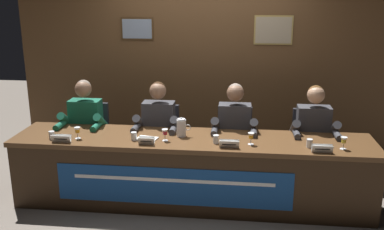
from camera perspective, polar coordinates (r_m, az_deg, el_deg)
The scene contains 25 objects.
ground_plane at distance 4.88m, azimuth 0.00°, elevation -11.15°, with size 12.00×12.00×0.00m, color #70665B.
wall_back_panelled at distance 5.87m, azimuth 1.62°, elevation 6.95°, with size 4.97×0.14×2.60m.
conference_table at distance 4.57m, azimuth -0.21°, elevation -6.14°, with size 3.77×0.74×0.73m.
chair_far_left at distance 5.49m, azimuth -12.99°, elevation -3.41°, with size 0.44×0.44×0.91m.
panelist_far_left at distance 5.22m, azimuth -13.89°, elevation -1.28°, with size 0.51×0.48×1.23m.
nameplate_far_left at distance 4.65m, azimuth -16.62°, elevation -2.95°, with size 0.20×0.06×0.08m.
juice_glass_far_left at distance 4.70m, azimuth -14.67°, elevation -1.99°, with size 0.06×0.06×0.12m.
water_cup_far_left at distance 4.77m, azimuth -17.76°, elevation -2.57°, with size 0.06×0.06×0.08m.
chair_center_left at distance 5.27m, azimuth -4.02°, elevation -3.85°, with size 0.44×0.44×0.91m.
panelist_center_left at distance 4.99m, azimuth -4.50°, elevation -1.65°, with size 0.51×0.48×1.23m.
nameplate_center_left at distance 4.41m, azimuth -5.95°, elevation -3.36°, with size 0.16×0.06×0.08m.
juice_glass_center_left at distance 4.49m, azimuth -3.54°, elevation -2.32°, with size 0.06×0.06×0.12m.
water_cup_center_left at distance 4.56m, azimuth -7.55°, elevation -2.79°, with size 0.06×0.06×0.08m.
chair_center_right at distance 5.19m, azimuth 5.47°, elevation -4.21°, with size 0.44×0.44×0.91m.
panelist_center_right at distance 4.91m, azimuth 5.51°, elevation -1.99°, with size 0.51×0.48×1.23m.
nameplate_center_right at distance 4.32m, azimuth 4.86°, elevation -3.77°, with size 0.20×0.06×0.08m.
juice_glass_center_right at distance 4.42m, azimuth 7.68°, elevation -2.77°, with size 0.06×0.06×0.12m.
water_cup_center_right at distance 4.44m, azimuth 3.12°, elevation -3.20°, with size 0.06×0.06×0.08m.
chair_far_right at distance 5.25m, azimuth 15.01°, elevation -4.46°, with size 0.44×0.44×0.91m.
panelist_far_right at distance 4.97m, azimuth 15.55°, elevation -2.28°, with size 0.51×0.48×1.23m.
nameplate_far_right at distance 4.36m, azimuth 16.56°, elevation -4.21°, with size 0.20×0.06×0.08m.
juice_glass_far_right at distance 4.50m, azimuth 19.11°, elevation -3.19°, with size 0.06×0.06×0.12m.
water_cup_far_right at distance 4.47m, azimuth 15.02°, elevation -3.62°, with size 0.06×0.06×0.08m.
water_pitcher_central at distance 4.62m, azimuth -1.39°, elevation -1.65°, with size 0.15×0.10×0.21m.
document_stack_center_left at distance 4.58m, azimuth -5.88°, elevation -3.08°, with size 0.24×0.19×0.01m.
Camera 1 is at (0.49, -4.31, 2.24)m, focal length 41.05 mm.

